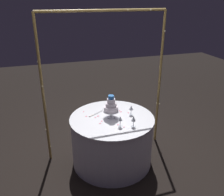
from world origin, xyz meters
name	(u,v)px	position (x,y,z in m)	size (l,w,h in m)	color
ground_plane	(112,160)	(0.00, 0.00, 0.00)	(12.00, 12.00, 0.00)	black
decorative_arch	(105,67)	(0.00, 0.33, 1.37)	(1.82, 0.06, 2.13)	olive
main_table	(112,140)	(0.00, 0.00, 0.36)	(1.18, 1.18, 0.72)	white
tiered_cake	(111,106)	(-0.01, 0.01, 0.90)	(0.22, 0.22, 0.33)	silver
wine_glass_0	(120,119)	(0.02, -0.27, 0.84)	(0.06, 0.06, 0.15)	silver
wine_glass_1	(133,119)	(0.19, -0.32, 0.84)	(0.06, 0.06, 0.16)	silver
wine_glass_2	(131,108)	(0.28, 0.00, 0.83)	(0.06, 0.06, 0.14)	silver
cake_knife	(96,114)	(-0.19, 0.18, 0.73)	(0.26, 0.18, 0.01)	silver
rose_petal_0	(124,127)	(0.07, -0.30, 0.73)	(0.03, 0.02, 0.00)	#EA6B84
rose_petal_1	(102,121)	(-0.16, -0.06, 0.73)	(0.03, 0.02, 0.00)	#EA6B84
rose_petal_2	(98,116)	(-0.18, 0.10, 0.73)	(0.04, 0.03, 0.00)	#EA6B84
rose_petal_3	(121,112)	(0.17, 0.13, 0.73)	(0.03, 0.02, 0.00)	#EA6B84
rose_petal_4	(121,112)	(0.17, 0.13, 0.73)	(0.03, 0.02, 0.00)	#EA6B84
rose_petal_5	(128,113)	(0.27, 0.07, 0.73)	(0.03, 0.02, 0.00)	#EA6B84
rose_petal_6	(118,125)	(0.02, -0.22, 0.73)	(0.03, 0.02, 0.00)	#EA6B84
rose_petal_7	(100,123)	(-0.20, -0.11, 0.73)	(0.03, 0.02, 0.00)	#EA6B84
rose_petal_8	(92,115)	(-0.25, 0.16, 0.73)	(0.02, 0.02, 0.00)	#EA6B84
rose_petal_9	(84,112)	(-0.34, 0.30, 0.73)	(0.03, 0.02, 0.00)	#EA6B84
rose_petal_10	(95,117)	(-0.22, 0.07, 0.73)	(0.03, 0.02, 0.00)	#EA6B84
rose_petal_11	(111,112)	(0.04, 0.15, 0.73)	(0.03, 0.02, 0.00)	#EA6B84
rose_petal_12	(86,116)	(-0.33, 0.14, 0.73)	(0.03, 0.02, 0.00)	#EA6B84
rose_petal_13	(119,111)	(0.17, 0.17, 0.73)	(0.03, 0.02, 0.00)	#EA6B84
rose_petal_14	(121,112)	(0.18, 0.13, 0.73)	(0.02, 0.02, 0.00)	#EA6B84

